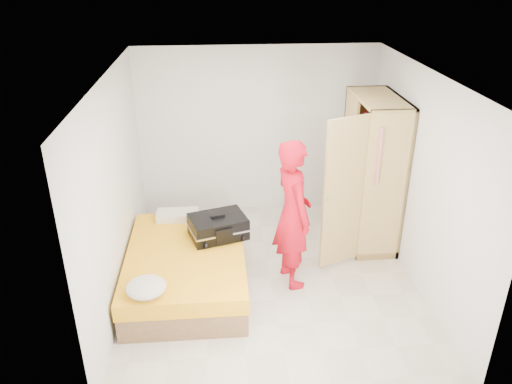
{
  "coord_description": "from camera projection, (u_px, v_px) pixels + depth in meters",
  "views": [
    {
      "loc": [
        -0.62,
        -5.26,
        3.77
      ],
      "look_at": [
        -0.14,
        0.49,
        1.0
      ],
      "focal_mm": 35.0,
      "sensor_mm": 36.0,
      "label": 1
    }
  ],
  "objects": [
    {
      "name": "wardrobe",
      "position": [
        369.0,
        177.0,
        6.84
      ],
      "size": [
        1.14,
        1.39,
        2.1
      ],
      "color": "tan",
      "rests_on": "ground"
    },
    {
      "name": "room",
      "position": [
        271.0,
        187.0,
        5.84
      ],
      "size": [
        4.0,
        4.02,
        2.6
      ],
      "color": "beige",
      "rests_on": "ground"
    },
    {
      "name": "pillow",
      "position": [
        178.0,
        215.0,
        6.78
      ],
      "size": [
        0.56,
        0.29,
        0.1
      ],
      "primitive_type": "cube",
      "rotation": [
        0.0,
        0.0,
        -0.0
      ],
      "color": "beige",
      "rests_on": "bed"
    },
    {
      "name": "suitcase",
      "position": [
        218.0,
        227.0,
        6.32
      ],
      "size": [
        0.82,
        0.69,
        0.3
      ],
      "rotation": [
        0.0,
        0.0,
        0.29
      ],
      "color": "black",
      "rests_on": "bed"
    },
    {
      "name": "bed",
      "position": [
        186.0,
        268.0,
        6.16
      ],
      "size": [
        1.42,
        2.02,
        0.5
      ],
      "color": "olive",
      "rests_on": "ground"
    },
    {
      "name": "person",
      "position": [
        293.0,
        214.0,
        5.98
      ],
      "size": [
        0.6,
        0.78,
        1.88
      ],
      "primitive_type": "imported",
      "rotation": [
        0.0,
        0.0,
        1.82
      ],
      "color": "red",
      "rests_on": "ground"
    },
    {
      "name": "round_cushion",
      "position": [
        146.0,
        287.0,
        5.27
      ],
      "size": [
        0.42,
        0.42,
        0.16
      ],
      "primitive_type": "ellipsoid",
      "color": "beige",
      "rests_on": "bed"
    }
  ]
}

